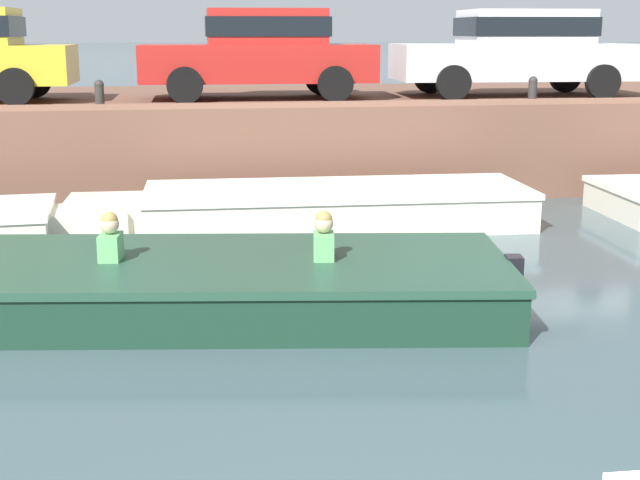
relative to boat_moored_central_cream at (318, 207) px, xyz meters
The scene contains 9 objects.
ground_plane 4.35m from the boat_moored_central_cream, 102.87° to the right, with size 400.00×400.00×0.00m, color #3D5156.
far_quay_wall 4.64m from the boat_moored_central_cream, 102.10° to the left, with size 60.00×6.00×1.56m, color brown.
far_wall_coping 2.31m from the boat_moored_central_cream, 120.71° to the left, with size 60.00×0.24×0.08m, color brown.
boat_moored_central_cream is the anchor object (origin of this frame).
motorboat_passing 4.25m from the boat_moored_central_cream, 118.36° to the right, with size 7.40×3.08×1.02m.
car_centre_red 4.10m from the boat_moored_central_cream, 98.07° to the left, with size 4.07×1.96×1.54m.
car_right_inner_white 5.85m from the boat_moored_central_cream, 39.46° to the left, with size 4.40×2.07×1.54m.
mooring_bollard_mid 3.89m from the boat_moored_central_cream, 150.62° to the left, with size 0.15×0.15×0.45m.
mooring_bollard_east 4.49m from the boat_moored_central_cream, 24.57° to the left, with size 0.15×0.15×0.45m.
Camera 1 is at (-0.90, -2.40, 2.74)m, focal length 50.00 mm.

